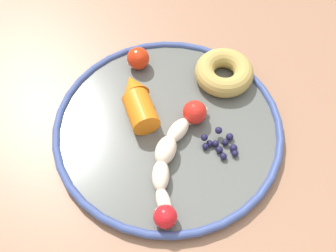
# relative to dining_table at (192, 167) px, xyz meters

# --- Properties ---
(dining_table) EXTENTS (1.28, 0.96, 0.75)m
(dining_table) POSITION_rel_dining_table_xyz_m (0.00, 0.00, 0.00)
(dining_table) COLOR #91664D
(dining_table) RESTS_ON ground_plane
(plate) EXTENTS (0.36, 0.36, 0.02)m
(plate) POSITION_rel_dining_table_xyz_m (-0.05, -0.01, 0.09)
(plate) COLOR #525551
(plate) RESTS_ON dining_table
(banana) EXTENTS (0.10, 0.18, 0.03)m
(banana) POSITION_rel_dining_table_xyz_m (-0.01, -0.05, 0.10)
(banana) COLOR beige
(banana) RESTS_ON plate
(carrot_orange) EXTENTS (0.11, 0.09, 0.04)m
(carrot_orange) POSITION_rel_dining_table_xyz_m (-0.11, -0.02, 0.11)
(carrot_orange) COLOR orange
(carrot_orange) RESTS_ON plate
(donut) EXTENTS (0.14, 0.14, 0.03)m
(donut) POSITION_rel_dining_table_xyz_m (-0.04, 0.12, 0.10)
(donut) COLOR #AB8F49
(donut) RESTS_ON plate
(blueberry_pile) EXTENTS (0.06, 0.05, 0.02)m
(blueberry_pile) POSITION_rel_dining_table_xyz_m (0.04, 0.02, 0.10)
(blueberry_pile) COLOR #191638
(blueberry_pile) RESTS_ON plate
(tomato_near) EXTENTS (0.03, 0.03, 0.03)m
(tomato_near) POSITION_rel_dining_table_xyz_m (0.05, -0.12, 0.10)
(tomato_near) COLOR red
(tomato_near) RESTS_ON plate
(tomato_mid) EXTENTS (0.04, 0.04, 0.04)m
(tomato_mid) POSITION_rel_dining_table_xyz_m (-0.17, 0.05, 0.11)
(tomato_mid) COLOR red
(tomato_mid) RESTS_ON plate
(tomato_far) EXTENTS (0.04, 0.04, 0.04)m
(tomato_far) POSITION_rel_dining_table_xyz_m (-0.03, 0.03, 0.11)
(tomato_far) COLOR red
(tomato_far) RESTS_ON plate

